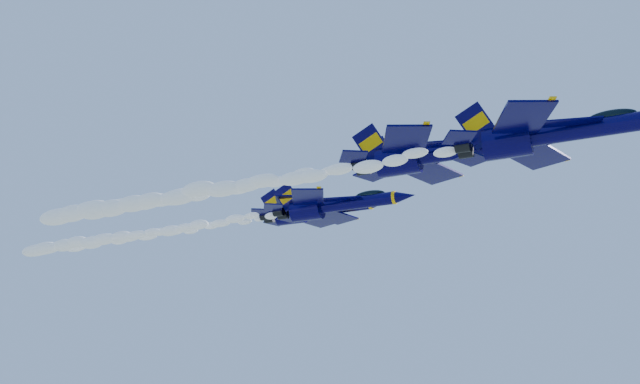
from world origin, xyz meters
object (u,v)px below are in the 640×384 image
at_px(jet_lead, 552,134).
at_px(jet_third, 334,205).
at_px(jet_fourth, 316,210).
at_px(jet_second, 438,153).

height_order(jet_lead, jet_third, jet_third).
relative_size(jet_third, jet_fourth, 1.01).
bearing_deg(jet_fourth, jet_second, -40.62).
distance_m(jet_third, jet_fourth, 5.99).
relative_size(jet_lead, jet_third, 1.03).
height_order(jet_second, jet_third, jet_third).
bearing_deg(jet_lead, jet_second, 150.00).
height_order(jet_lead, jet_second, jet_second).
relative_size(jet_second, jet_third, 1.11).
distance_m(jet_lead, jet_second, 11.59).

